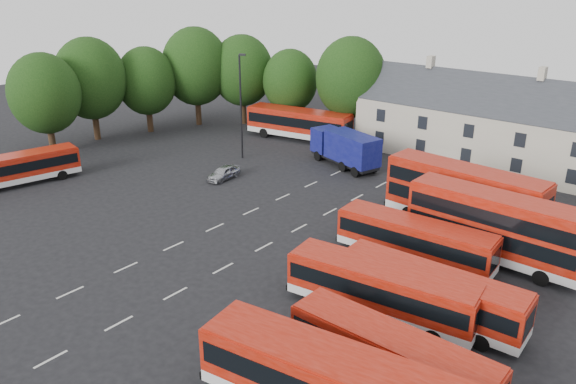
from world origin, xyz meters
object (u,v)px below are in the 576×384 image
object	(u,v)px
silver_car	(224,173)
box_truck	(345,147)
bus_dd_south	(495,224)
lamppost	(241,104)
bus_row_a	(335,382)
bus_west	(20,166)

from	to	relation	value
silver_car	box_truck	bearing A→B (deg)	51.66
bus_dd_south	lamppost	world-z (taller)	lamppost
bus_row_a	bus_west	world-z (taller)	bus_row_a
bus_row_a	silver_car	distance (m)	31.36
bus_dd_south	lamppost	bearing A→B (deg)	170.34
bus_west	silver_car	world-z (taller)	bus_west
bus_row_a	bus_dd_south	bearing A→B (deg)	82.10
bus_dd_south	silver_car	distance (m)	25.25
silver_car	lamppost	bearing A→B (deg)	112.84
box_truck	lamppost	size ratio (longest dim) A/B	0.79
box_truck	lamppost	distance (m)	11.34
lamppost	box_truck	bearing A→B (deg)	25.04
silver_car	lamppost	world-z (taller)	lamppost
bus_row_a	box_truck	bearing A→B (deg)	114.60
bus_dd_south	box_truck	xyz separation A→B (m)	(-18.50, 9.86, -0.69)
bus_dd_south	silver_car	world-z (taller)	bus_dd_south
box_truck	lamppost	world-z (taller)	lamppost
box_truck	bus_west	bearing A→B (deg)	-114.27
lamppost	bus_dd_south	bearing A→B (deg)	-10.68
bus_dd_south	silver_car	bearing A→B (deg)	-178.11
bus_row_a	box_truck	distance (m)	34.13
bus_dd_south	bus_west	distance (m)	40.44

